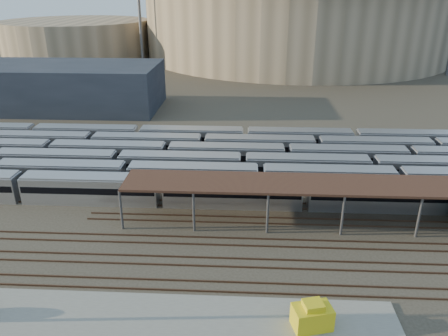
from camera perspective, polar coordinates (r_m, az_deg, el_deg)
name	(u,v)px	position (r m, az deg, el deg)	size (l,w,h in m)	color
ground	(188,236)	(51.34, -4.71, -8.87)	(420.00, 420.00, 0.00)	#383026
apron	(107,328)	(40.62, -15.07, -19.52)	(50.00, 9.00, 0.20)	gray
subway_trains	(214,162)	(66.80, -1.32, 0.79)	(126.54, 23.90, 3.60)	silver
inspection_shed	(377,187)	(54.34, 19.37, -2.34)	(60.30, 6.00, 5.30)	#545559
empty_tracks	(182,261)	(47.16, -5.51, -11.97)	(170.00, 9.62, 0.18)	#4C3323
stadium	(295,12)	(184.41, 9.32, 19.43)	(124.00, 124.00, 32.50)	#9B8569
secondary_arena	(78,39)	(186.56, -18.59, 15.69)	(56.00, 56.00, 14.00)	#9B8569
service_building	(68,87)	(108.81, -19.76, 9.98)	(42.00, 20.00, 10.00)	#1E232D
floodlight_0	(139,4)	(157.57, -11.05, 20.28)	(4.00, 1.00, 38.40)	#545559
yellow_equipment	(312,317)	(39.39, 11.43, -18.54)	(3.22, 2.01, 2.01)	gold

